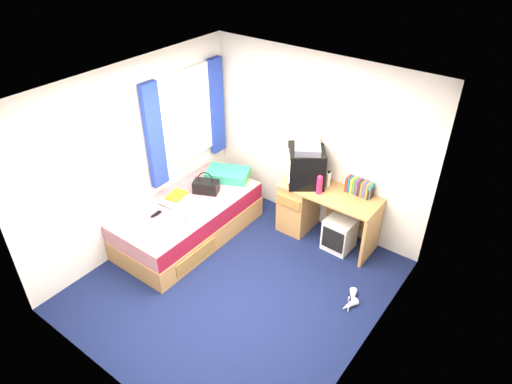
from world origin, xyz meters
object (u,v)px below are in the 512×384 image
Objects in this scene: pillow at (228,174)px; towel at (193,213)px; white_heels at (351,301)px; magazine at (177,195)px; water_bottle at (166,204)px; aerosol_can at (328,179)px; storage_cube at (339,234)px; picture_frame at (371,194)px; pink_water_bottle at (319,185)px; desk at (310,206)px; remote_control at (156,214)px; colour_swatch_fan at (155,220)px; vcr at (307,146)px; bed at (189,220)px; handbag at (206,186)px; crt_tv at (306,166)px.

towel is at bearing -76.39° from pillow.
magazine is at bearing -176.50° from white_heels.
aerosol_can is at bearing 41.18° from water_bottle.
storage_cube is 3.17× the size of picture_frame.
aerosol_can is at bearing 88.27° from pink_water_bottle.
desk reaches higher than remote_control.
colour_swatch_fan is at bearing -163.28° from white_heels.
vcr reaches higher than white_heels.
aerosol_can is 2.03m from magazine.
remote_control is (-0.39, -0.28, -0.04)m from towel.
magazine is at bearing 104.94° from water_bottle.
magazine reaches higher than bed.
handbag is 2.40× the size of remote_control.
aerosol_can is at bearing 74.32° from vcr.
picture_frame is 2.70m from colour_swatch_fan.
vcr reaches higher than pink_water_bottle.
crt_tv reaches higher than desk.
desk reaches higher than towel.
aerosol_can is at bearing 133.43° from white_heels.
colour_swatch_fan is (-1.46, -1.69, -0.30)m from aerosol_can.
crt_tv is (-0.12, 0.00, 0.59)m from desk.
crt_tv reaches higher than water_bottle.
desk is 2.87× the size of vcr.
aerosol_can reaches higher than towel.
towel is (-0.98, -1.23, 0.18)m from desk.
desk is at bearing 35.21° from magazine.
water_bottle is at bearing -101.01° from pillow.
storage_cube is 1.58× the size of magazine.
magazine is at bearing 158.57° from towel.
magazine is 0.74× the size of white_heels.
handbag is at bearing -156.45° from pink_water_bottle.
aerosol_can reaches higher than remote_control.
vcr is 1.48m from handbag.
towel is at bearing -133.21° from picture_frame.
picture_frame is 0.36× the size of handbag.
crt_tv is at bearing 8.92° from handbag.
water_bottle is 0.33m from colour_swatch_fan.
storage_cube reaches higher than white_heels.
vcr is 2.26× the size of aerosol_can.
picture_frame reaches higher than storage_cube.
aerosol_can reaches higher than desk.
storage_cube is 1.16× the size of handbag.
remote_control reaches higher than colour_swatch_fan.
picture_frame is at bearing 12.62° from pillow.
picture_frame reaches higher than remote_control.
white_heels is (2.34, 0.21, -0.23)m from bed.
towel is (-1.16, -1.33, -0.26)m from aerosol_can.
crt_tv is at bearing 144.07° from white_heels.
bed is 1.93m from aerosol_can.
pillow is at bearing -164.89° from aerosol_can.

